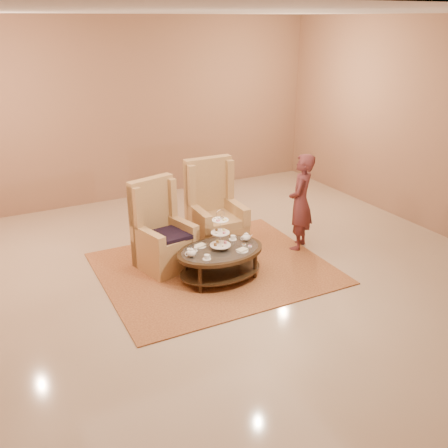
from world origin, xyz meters
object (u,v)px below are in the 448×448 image
tea_table (220,255)px  armchair_right (214,219)px  armchair_left (161,238)px  person (301,202)px

tea_table → armchair_right: bearing=66.0°
tea_table → armchair_right: 1.10m
armchair_left → armchair_right: (0.99, 0.24, 0.03)m
person → tea_table: bearing=-29.0°
tea_table → person: size_ratio=0.83×
armchair_left → person: size_ratio=0.85×
tea_table → armchair_left: (-0.57, 0.77, 0.06)m
armchair_left → person: bearing=-25.4°
armchair_left → person: 2.23m
tea_table → armchair_left: bearing=125.0°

